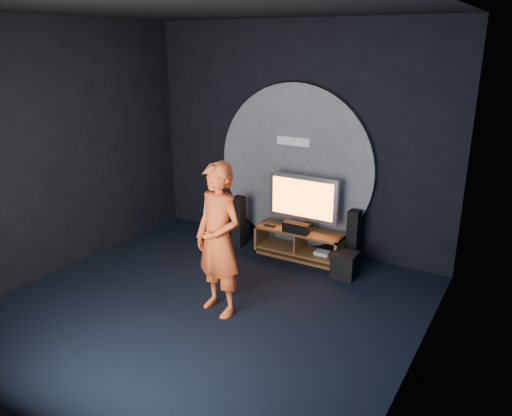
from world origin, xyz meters
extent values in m
plane|color=black|center=(0.00, 0.00, 0.00)|extent=(5.00, 5.00, 0.00)
cube|color=black|center=(0.00, 2.50, 1.75)|extent=(5.00, 0.04, 3.50)
cube|color=black|center=(-2.50, 0.00, 1.75)|extent=(0.04, 5.00, 3.50)
cube|color=black|center=(2.50, 0.00, 1.75)|extent=(0.04, 5.00, 3.50)
cube|color=black|center=(0.00, 0.00, 3.50)|extent=(5.00, 5.00, 0.01)
cylinder|color=#515156|center=(0.00, 2.44, 1.30)|extent=(2.60, 0.08, 2.60)
cube|color=white|center=(0.00, 2.39, 1.72)|extent=(0.55, 0.03, 0.13)
cube|color=brown|center=(0.32, 2.05, 0.43)|extent=(1.38, 0.45, 0.04)
cube|color=brown|center=(0.32, 2.05, 0.10)|extent=(1.33, 0.42, 0.04)
cube|color=brown|center=(-0.35, 2.05, 0.23)|extent=(0.04, 0.45, 0.45)
cube|color=brown|center=(0.98, 2.05, 0.23)|extent=(0.04, 0.45, 0.45)
cube|color=brown|center=(0.32, 2.05, 0.27)|extent=(0.03, 0.40, 0.29)
cube|color=brown|center=(0.32, 2.05, 0.02)|extent=(1.38, 0.45, 0.04)
cube|color=white|center=(0.70, 2.05, 0.14)|extent=(0.22, 0.16, 0.05)
cube|color=#B6B7BE|center=(0.32, 2.12, 0.47)|extent=(0.36, 0.22, 0.04)
cylinder|color=#B6B7BE|center=(0.32, 2.12, 0.54)|extent=(0.07, 0.07, 0.10)
cube|color=#B6B7BE|center=(0.32, 2.12, 0.93)|extent=(1.11, 0.06, 0.69)
cube|color=orange|center=(0.32, 2.09, 0.93)|extent=(0.99, 0.01, 0.56)
cube|color=black|center=(0.32, 1.90, 0.53)|extent=(0.40, 0.15, 0.15)
cube|color=black|center=(-0.14, 1.93, 0.46)|extent=(0.18, 0.05, 0.02)
cube|color=black|center=(-0.74, 1.96, 0.42)|extent=(0.17, 0.18, 0.83)
cube|color=black|center=(1.10, 2.24, 0.42)|extent=(0.17, 0.18, 0.83)
cube|color=black|center=(1.17, 1.76, 0.18)|extent=(0.33, 0.33, 0.36)
imported|color=#CC471B|center=(0.19, 0.07, 0.94)|extent=(0.78, 0.60, 1.88)
camera|label=1|loc=(3.35, -4.41, 3.16)|focal=35.00mm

